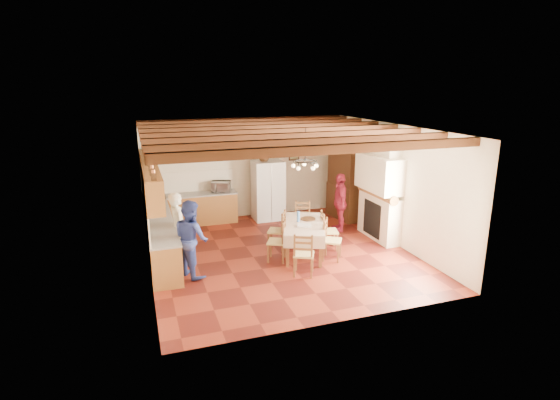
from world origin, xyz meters
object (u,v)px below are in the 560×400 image
object	(u,v)px
chair_left_far	(277,230)
chair_end_near	(304,253)
chair_end_far	(303,220)
person_woman_blue	(191,238)
refrigerator	(268,190)
chair_right_far	(329,230)
hutch	(345,181)
dining_table	(304,226)
chair_left_near	(277,241)
microwave	(221,187)
person_woman_red	(340,202)
person_man	(179,229)
chair_right_near	(332,240)

from	to	relation	value
chair_left_far	chair_end_near	bearing A→B (deg)	31.50
chair_end_near	chair_end_far	world-z (taller)	same
chair_end_near	person_woman_blue	distance (m)	2.39
refrigerator	chair_end_far	size ratio (longest dim) A/B	1.83
refrigerator	chair_end_near	world-z (taller)	refrigerator
chair_left_far	chair_right_far	distance (m)	1.29
hutch	dining_table	world-z (taller)	hutch
refrigerator	chair_left_near	xyz separation A→B (m)	(-0.76, -3.11, -0.40)
chair_left_far	microwave	world-z (taller)	microwave
chair_end_far	chair_end_near	bearing A→B (deg)	-91.57
chair_left_near	microwave	world-z (taller)	microwave
dining_table	person_woman_red	world-z (taller)	person_woman_red
person_man	microwave	distance (m)	3.17
refrigerator	chair_right_far	world-z (taller)	refrigerator
chair_end_far	person_woman_blue	xyz separation A→B (m)	(-3.07, -1.39, 0.34)
person_man	dining_table	bearing A→B (deg)	-103.19
hutch	person_man	xyz separation A→B (m)	(-5.08, -1.92, -0.32)
chair_left_far	chair_right_far	size ratio (longest dim) A/B	1.00
dining_table	chair_right_near	world-z (taller)	chair_right_near
chair_end_far	person_man	distance (m)	3.35
refrigerator	chair_end_near	distance (m)	4.05
refrigerator	person_man	bearing A→B (deg)	-138.53
chair_left_far	person_man	xyz separation A→B (m)	(-2.36, -0.18, 0.35)
person_woman_red	microwave	xyz separation A→B (m)	(-2.91, 1.86, 0.24)
hutch	person_woman_red	size ratio (longest dim) A/B	1.43
chair_end_near	chair_end_far	size ratio (longest dim) A/B	1.00
microwave	chair_end_near	bearing A→B (deg)	-61.69
chair_right_far	person_man	bearing A→B (deg)	99.65
chair_left_near	chair_left_far	xyz separation A→B (m)	(0.24, 0.72, 0.00)
person_woman_red	chair_right_far	bearing A→B (deg)	-20.02
chair_end_near	person_woman_blue	world-z (taller)	person_woman_blue
person_woman_blue	chair_left_far	bearing A→B (deg)	-90.48
chair_right_far	person_woman_red	world-z (taller)	person_woman_red
hutch	refrigerator	bearing A→B (deg)	156.56
refrigerator	microwave	world-z (taller)	refrigerator
chair_left_far	refrigerator	bearing A→B (deg)	-163.16
chair_left_far	chair_end_far	bearing A→B (deg)	149.08
dining_table	chair_end_far	xyz separation A→B (m)	(0.38, 1.06, -0.21)
refrigerator	hutch	size ratio (longest dim) A/B	0.76
refrigerator	microwave	xyz separation A→B (m)	(-1.36, 0.21, 0.17)
chair_right_near	chair_end_far	bearing A→B (deg)	37.20
dining_table	refrigerator	bearing A→B (deg)	89.78
chair_right_far	hutch	bearing A→B (deg)	-20.78
microwave	hutch	bearing A→B (deg)	2.63
chair_end_near	chair_left_near	bearing A→B (deg)	-44.53
hutch	microwave	size ratio (longest dim) A/B	4.22
person_woman_blue	microwave	xyz separation A→B (m)	(1.34, 3.47, 0.23)
refrigerator	chair_left_far	distance (m)	2.48
hutch	microwave	xyz separation A→B (m)	(-3.56, 0.86, -0.10)
hutch	chair_left_near	world-z (taller)	hutch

